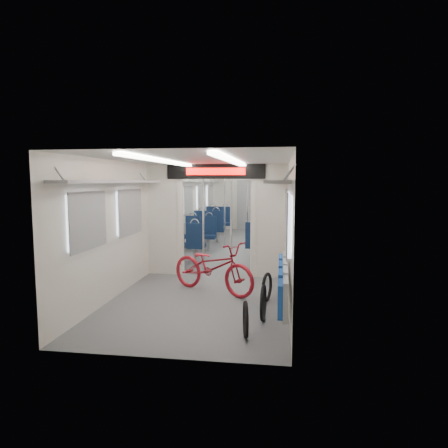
% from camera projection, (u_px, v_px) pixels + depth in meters
% --- Properties ---
extents(carriage, '(12.00, 12.02, 2.31)m').
position_uv_depth(carriage, '(228.00, 199.00, 9.92)').
color(carriage, '#515456').
rests_on(carriage, ground).
extents(bicycle, '(1.82, 1.38, 0.92)m').
position_uv_depth(bicycle, '(213.00, 267.00, 7.00)').
color(bicycle, maroon).
rests_on(bicycle, ground).
extents(flip_bench, '(0.12, 2.07, 0.47)m').
position_uv_depth(flip_bench, '(283.00, 281.00, 5.50)').
color(flip_bench, gray).
rests_on(flip_bench, carriage).
extents(bike_hoop_a, '(0.12, 0.47, 0.47)m').
position_uv_depth(bike_hoop_a, '(246.00, 322.00, 4.99)').
color(bike_hoop_a, black).
rests_on(bike_hoop_a, ground).
extents(bike_hoop_b, '(0.08, 0.52, 0.52)m').
position_uv_depth(bike_hoop_b, '(263.00, 304.00, 5.61)').
color(bike_hoop_b, black).
rests_on(bike_hoop_b, ground).
extents(bike_hoop_c, '(0.17, 0.48, 0.48)m').
position_uv_depth(bike_hoop_c, '(267.00, 289.00, 6.49)').
color(bike_hoop_c, black).
rests_on(bike_hoop_c, ground).
extents(seat_bay_near_left, '(0.89, 1.98, 1.07)m').
position_uv_depth(seat_bay_near_left, '(194.00, 236.00, 10.44)').
color(seat_bay_near_left, '#0C1A36').
rests_on(seat_bay_near_left, ground).
extents(seat_bay_near_right, '(0.90, 2.05, 1.09)m').
position_uv_depth(seat_bay_near_right, '(266.00, 235.00, 10.43)').
color(seat_bay_near_right, '#0C1A36').
rests_on(seat_bay_near_right, ground).
extents(seat_bay_far_left, '(0.94, 2.20, 1.14)m').
position_uv_depth(seat_bay_far_left, '(214.00, 222.00, 13.65)').
color(seat_bay_far_left, '#0C1A36').
rests_on(seat_bay_far_left, ground).
extents(seat_bay_far_right, '(0.90, 2.03, 1.09)m').
position_uv_depth(seat_bay_far_right, '(269.00, 224.00, 13.35)').
color(seat_bay_far_right, '#0C1A36').
rests_on(seat_bay_far_right, ground).
extents(stanchion_near_left, '(0.04, 0.04, 2.30)m').
position_uv_depth(stanchion_near_left, '(203.00, 218.00, 8.63)').
color(stanchion_near_left, silver).
rests_on(stanchion_near_left, ground).
extents(stanchion_near_right, '(0.05, 0.05, 2.30)m').
position_uv_depth(stanchion_near_right, '(231.00, 219.00, 8.58)').
color(stanchion_near_right, silver).
rests_on(stanchion_near_right, ground).
extents(stanchion_far_left, '(0.04, 0.04, 2.30)m').
position_uv_depth(stanchion_far_left, '(225.00, 208.00, 12.02)').
color(stanchion_far_left, silver).
rests_on(stanchion_far_left, ground).
extents(stanchion_far_right, '(0.04, 0.04, 2.30)m').
position_uv_depth(stanchion_far_right, '(247.00, 208.00, 11.91)').
color(stanchion_far_right, silver).
rests_on(stanchion_far_right, ground).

